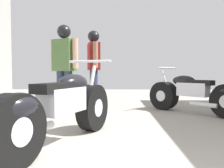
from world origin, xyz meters
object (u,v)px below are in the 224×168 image
(mechanic_in_blue, at_px, (94,61))
(mechanic_with_helmet, at_px, (64,60))
(motorcycle_black_naked, at_px, (194,94))
(motorcycle_maroon_cruiser, at_px, (60,108))

(mechanic_in_blue, relative_size, mechanic_with_helmet, 1.04)
(motorcycle_black_naked, distance_m, mechanic_in_blue, 2.48)
(motorcycle_maroon_cruiser, distance_m, mechanic_in_blue, 3.33)
(motorcycle_black_naked, height_order, mechanic_in_blue, mechanic_in_blue)
(motorcycle_black_naked, xyz_separation_m, mechanic_in_blue, (-2.07, 1.17, 0.71))
(mechanic_in_blue, distance_m, mechanic_with_helmet, 1.16)
(motorcycle_black_naked, distance_m, mechanic_with_helmet, 2.65)
(motorcycle_maroon_cruiser, height_order, motorcycle_black_naked, motorcycle_maroon_cruiser)
(mechanic_in_blue, xyz_separation_m, mechanic_with_helmet, (-0.48, -1.06, -0.04))
(motorcycle_maroon_cruiser, bearing_deg, mechanic_with_helmet, 101.46)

